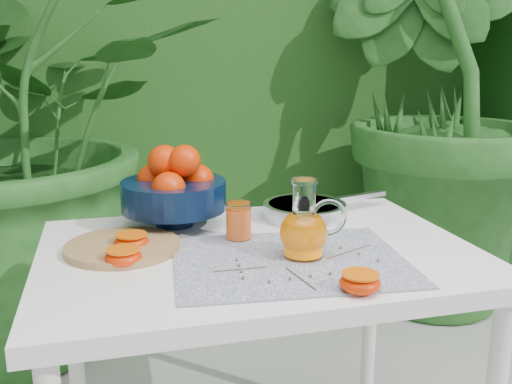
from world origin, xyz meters
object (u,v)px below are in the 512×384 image
object	(u,v)px
juice_pitcher	(305,230)
white_table	(258,280)
saute_pan	(306,209)
fruit_bowl	(174,188)
cutting_board	(123,247)

from	to	relation	value
juice_pitcher	white_table	bearing A→B (deg)	131.75
white_table	juice_pitcher	xyz separation A→B (m)	(0.08, -0.09, 0.15)
white_table	saute_pan	size ratio (longest dim) A/B	2.40
white_table	saute_pan	xyz separation A→B (m)	(0.19, 0.21, 0.10)
saute_pan	fruit_bowl	bearing A→B (deg)	175.91
juice_pitcher	saute_pan	world-z (taller)	juice_pitcher
cutting_board	juice_pitcher	size ratio (longest dim) A/B	1.50
white_table	juice_pitcher	world-z (taller)	juice_pitcher
fruit_bowl	white_table	bearing A→B (deg)	-54.70
cutting_board	fruit_bowl	size ratio (longest dim) A/B	0.77
white_table	fruit_bowl	distance (m)	0.34
cutting_board	saute_pan	bearing A→B (deg)	16.18
juice_pitcher	cutting_board	bearing A→B (deg)	158.29
juice_pitcher	saute_pan	size ratio (longest dim) A/B	0.42
fruit_bowl	juice_pitcher	distance (m)	0.41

